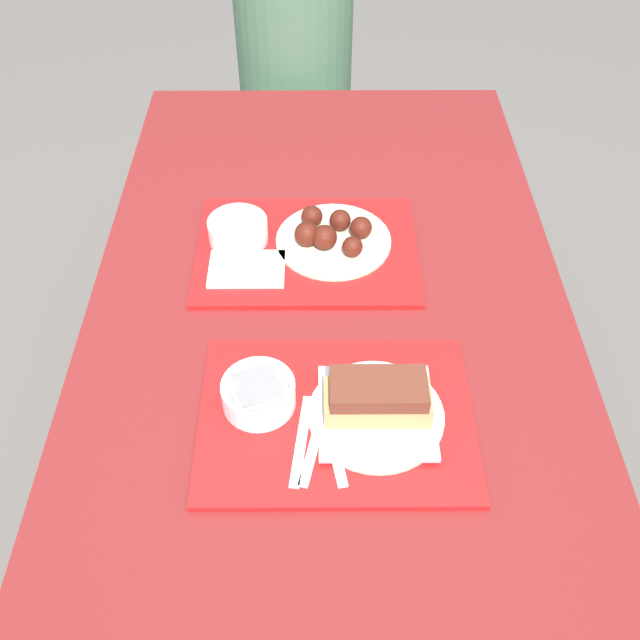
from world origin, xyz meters
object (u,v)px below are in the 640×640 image
at_px(bowl_coleslaw_far, 238,229).
at_px(wings_plate_far, 332,235).
at_px(tray_near, 336,418).
at_px(person_seated_across, 294,33).
at_px(bowl_coleslaw_near, 259,393).
at_px(brisket_sandwich_plate, 377,405).
at_px(tray_far, 307,250).

xyz_separation_m(bowl_coleslaw_far, wings_plate_far, (0.19, -0.01, -0.01)).
relative_size(tray_near, bowl_coleslaw_far, 3.69).
bearing_deg(tray_near, person_seated_across, 94.15).
bearing_deg(wings_plate_far, bowl_coleslaw_far, 177.16).
height_order(bowl_coleslaw_far, wings_plate_far, wings_plate_far).
height_order(bowl_coleslaw_near, wings_plate_far, wings_plate_far).
relative_size(tray_near, bowl_coleslaw_near, 3.69).
relative_size(brisket_sandwich_plate, bowl_coleslaw_far, 1.84).
distance_m(bowl_coleslaw_near, bowl_coleslaw_far, 0.42).
xyz_separation_m(bowl_coleslaw_near, wings_plate_far, (0.13, 0.41, -0.01)).
relative_size(tray_far, brisket_sandwich_plate, 2.01).
height_order(tray_near, brisket_sandwich_plate, brisket_sandwich_plate).
relative_size(bowl_coleslaw_near, person_seated_across, 0.16).
height_order(tray_near, person_seated_across, person_seated_across).
relative_size(bowl_coleslaw_far, wings_plate_far, 0.51).
bearing_deg(tray_near, bowl_coleslaw_near, 168.23).
xyz_separation_m(tray_far, bowl_coleslaw_near, (-0.07, -0.39, 0.03)).
bearing_deg(bowl_coleslaw_near, person_seated_across, 88.52).
relative_size(tray_near, wings_plate_far, 1.89).
xyz_separation_m(tray_near, brisket_sandwich_plate, (0.06, -0.00, 0.04)).
bearing_deg(person_seated_across, bowl_coleslaw_far, -96.52).
distance_m(tray_near, brisket_sandwich_plate, 0.07).
bearing_deg(tray_far, bowl_coleslaw_far, 169.18).
distance_m(bowl_coleslaw_near, wings_plate_far, 0.43).
height_order(tray_near, bowl_coleslaw_near, bowl_coleslaw_near).
bearing_deg(wings_plate_far, person_seated_across, 96.17).
bearing_deg(tray_far, wings_plate_far, 18.92).
xyz_separation_m(wings_plate_far, person_seated_across, (-0.09, 0.86, 0.02)).
relative_size(tray_near, brisket_sandwich_plate, 2.01).
height_order(tray_far, wings_plate_far, wings_plate_far).
bearing_deg(person_seated_across, brisket_sandwich_plate, -83.04).
bearing_deg(tray_far, brisket_sandwich_plate, -74.53).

